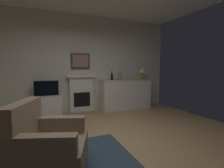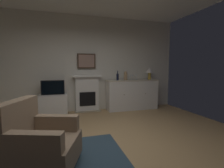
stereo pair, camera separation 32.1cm
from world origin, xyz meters
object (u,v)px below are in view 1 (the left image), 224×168
wine_glass_center (126,76)px  vase_decorative (120,76)px  table_lamp (142,71)px  tv_cabinet (47,106)px  tv_set (46,88)px  wine_glass_left (124,76)px  fireplace_unit (81,94)px  wine_bottle (112,77)px  wine_glass_right (130,76)px  armchair (46,145)px  framed_picture (80,61)px  sideboard_cabinet (126,94)px

wine_glass_center → vase_decorative: size_ratio=0.59×
table_lamp → wine_glass_center: 0.61m
tv_cabinet → tv_set: tv_set is taller
wine_glass_left → vase_decorative: 0.16m
fireplace_unit → wine_bottle: 1.07m
table_lamp → wine_glass_center: size_ratio=2.42×
wine_glass_right → armchair: wine_glass_right is taller
framed_picture → wine_glass_left: framed_picture is taller
framed_picture → tv_set: (-0.98, -0.23, -0.75)m
tv_cabinet → tv_set: size_ratio=1.21×
fireplace_unit → sideboard_cabinet: bearing=-7.2°
framed_picture → wine_glass_center: size_ratio=3.33×
sideboard_cabinet → wine_glass_center: (0.03, 0.03, 0.59)m
fireplace_unit → vase_decorative: size_ratio=3.91×
fireplace_unit → vase_decorative: bearing=-11.0°
framed_picture → tv_cabinet: framed_picture is taller
table_lamp → tv_cabinet: bearing=179.7°
framed_picture → table_lamp: bearing=-6.3°
sideboard_cabinet → armchair: bearing=-132.5°
wine_glass_center → armchair: size_ratio=0.16×
sideboard_cabinet → table_lamp: 0.97m
table_lamp → tv_cabinet: size_ratio=0.53×
wine_glass_right → armchair: bearing=-134.1°
vase_decorative → tv_cabinet: 2.29m
wine_bottle → armchair: size_ratio=0.29×
wine_glass_left → wine_glass_center: bearing=38.0°
table_lamp → armchair: table_lamp is taller
fireplace_unit → armchair: size_ratio=1.08×
framed_picture → tv_cabinet: (-0.97, -0.21, -1.24)m
sideboard_cabinet → table_lamp: (0.62, 0.00, 0.75)m
armchair → tv_cabinet: bearing=88.9°
tv_set → armchair: 2.69m
wine_glass_left → vase_decorative: size_ratio=0.59×
fireplace_unit → framed_picture: size_ratio=2.00×
framed_picture → tv_cabinet: size_ratio=0.73×
wine_bottle → vase_decorative: size_ratio=1.03×
table_lamp → tv_set: size_ratio=0.65×
tv_set → fireplace_unit: bearing=10.8°
vase_decorative → tv_cabinet: vase_decorative is taller
wine_glass_left → wine_glass_center: size_ratio=1.00×
sideboard_cabinet → tv_set: (-2.39, -0.01, 0.31)m
tv_cabinet → armchair: (-0.05, -2.68, 0.09)m
table_lamp → wine_glass_left: size_ratio=2.42×
framed_picture → armchair: 3.27m
wine_bottle → tv_cabinet: 2.05m
framed_picture → sideboard_cabinet: size_ratio=0.33×
armchair → wine_glass_right: bearing=45.9°
sideboard_cabinet → wine_glass_right: wine_glass_right is taller
wine_glass_left → framed_picture: bearing=168.2°
fireplace_unit → tv_cabinet: size_ratio=1.47×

